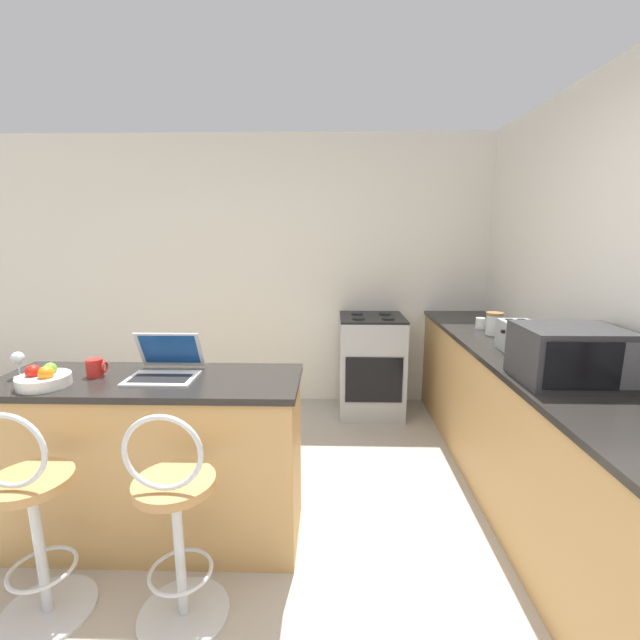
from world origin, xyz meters
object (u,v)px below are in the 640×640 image
(toaster, at_px, (520,337))
(wine_glass_short, at_px, (18,359))
(fruit_bowl, at_px, (44,379))
(bar_stool_far, at_px, (176,525))
(bar_stool_near, at_px, (33,523))
(stove_range, at_px, (371,365))
(laptop, at_px, (165,365))
(storage_jar, at_px, (494,324))
(microwave, at_px, (570,355))
(mug_white, at_px, (481,323))
(mug_red, at_px, (95,368))

(toaster, relative_size, wine_glass_short, 2.18)
(fruit_bowl, bearing_deg, wine_glass_short, 149.89)
(bar_stool_far, relative_size, wine_glass_short, 7.15)
(bar_stool_near, relative_size, toaster, 3.27)
(bar_stool_near, height_order, stove_range, bar_stool_near)
(laptop, bearing_deg, fruit_bowl, -161.99)
(stove_range, xyz_separation_m, storage_jar, (0.84, -0.71, 0.55))
(microwave, relative_size, mug_white, 5.47)
(mug_white, bearing_deg, storage_jar, -83.29)
(bar_stool_far, height_order, microwave, microwave)
(mug_white, bearing_deg, laptop, -149.75)
(bar_stool_near, xyz_separation_m, laptop, (0.39, 0.57, 0.52))
(fruit_bowl, bearing_deg, toaster, 14.70)
(bar_stool_near, distance_m, bar_stool_far, 0.62)
(laptop, height_order, fruit_bowl, laptop)
(fruit_bowl, xyz_separation_m, mug_white, (2.62, 1.39, 0.01))
(bar_stool_near, xyz_separation_m, microwave, (2.48, 0.53, 0.61))
(toaster, distance_m, wine_glass_short, 2.89)
(mug_red, bearing_deg, stove_range, 46.77)
(toaster, distance_m, mug_white, 0.70)
(fruit_bowl, relative_size, wine_glass_short, 1.75)
(bar_stool_far, relative_size, mug_white, 10.95)
(laptop, distance_m, stove_range, 2.19)
(bar_stool_near, relative_size, stove_range, 1.06)
(bar_stool_near, relative_size, laptop, 2.87)
(bar_stool_near, height_order, storage_jar, storage_jar)
(storage_jar, relative_size, mug_white, 1.85)
(microwave, relative_size, fruit_bowl, 2.04)
(microwave, bearing_deg, bar_stool_far, -164.16)
(toaster, bearing_deg, stove_range, 124.38)
(bar_stool_near, xyz_separation_m, mug_red, (0.02, 0.56, 0.51))
(mug_white, distance_m, wine_glass_short, 3.10)
(bar_stool_near, bearing_deg, bar_stool_far, 0.00)
(microwave, distance_m, wine_glass_short, 2.84)
(bar_stool_far, bearing_deg, microwave, 15.84)
(mug_red, bearing_deg, storage_jar, 22.46)
(toaster, height_order, fruit_bowl, toaster)
(microwave, height_order, mug_red, microwave)
(bar_stool_near, distance_m, storage_jar, 3.00)
(mug_red, bearing_deg, bar_stool_far, -42.99)
(microwave, height_order, fruit_bowl, microwave)
(bar_stool_near, xyz_separation_m, fruit_bowl, (-0.15, 0.40, 0.50))
(bar_stool_far, distance_m, stove_range, 2.51)
(bar_stool_far, distance_m, toaster, 2.22)
(storage_jar, xyz_separation_m, wine_glass_short, (-2.85, -1.06, 0.01))
(bar_stool_near, distance_m, microwave, 2.60)
(microwave, bearing_deg, wine_glass_short, -179.85)
(bar_stool_near, bearing_deg, fruit_bowl, 111.26)
(stove_range, bearing_deg, microwave, -64.76)
(mug_red, relative_size, mug_white, 1.12)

